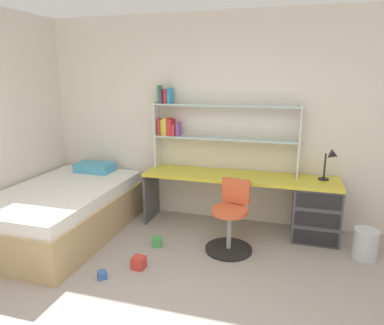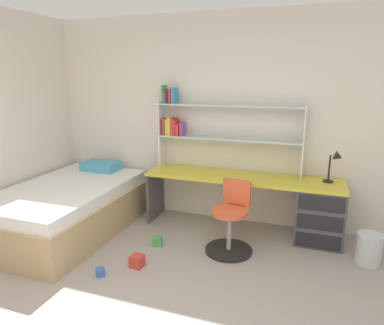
# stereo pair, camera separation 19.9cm
# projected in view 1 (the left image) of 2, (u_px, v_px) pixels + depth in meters

# --- Properties ---
(room_shell) EXTENTS (5.89, 6.44, 2.66)m
(room_shell) POSITION_uv_depth(u_px,v_px,m) (73.00, 133.00, 3.49)
(room_shell) COLOR silver
(room_shell) RESTS_ON ground_plane
(desk) EXTENTS (2.38, 0.55, 0.70)m
(desk) POSITION_uv_depth(u_px,v_px,m) (292.00, 203.00, 4.16)
(desk) COLOR gold
(desk) RESTS_ON ground_plane
(bookshelf_hutch) EXTENTS (1.83, 0.22, 1.07)m
(bookshelf_hutch) POSITION_uv_depth(u_px,v_px,m) (205.00, 123.00, 4.39)
(bookshelf_hutch) COLOR silver
(bookshelf_hutch) RESTS_ON desk
(desk_lamp) EXTENTS (0.20, 0.17, 0.38)m
(desk_lamp) POSITION_uv_depth(u_px,v_px,m) (331.00, 160.00, 3.98)
(desk_lamp) COLOR black
(desk_lamp) RESTS_ON desk
(swivel_chair) EXTENTS (0.52, 0.52, 0.78)m
(swivel_chair) POSITION_uv_depth(u_px,v_px,m) (230.00, 224.00, 3.82)
(swivel_chair) COLOR black
(swivel_chair) RESTS_ON ground_plane
(bed_platform) EXTENTS (1.28, 2.04, 0.71)m
(bed_platform) POSITION_uv_depth(u_px,v_px,m) (63.00, 211.00, 4.23)
(bed_platform) COLOR tan
(bed_platform) RESTS_ON ground_plane
(waste_bin) EXTENTS (0.25, 0.25, 0.32)m
(waste_bin) POSITION_uv_depth(u_px,v_px,m) (365.00, 244.00, 3.67)
(waste_bin) COLOR silver
(waste_bin) RESTS_ON ground_plane
(toy_block_green_0) EXTENTS (0.14, 0.14, 0.11)m
(toy_block_green_0) POSITION_uv_depth(u_px,v_px,m) (157.00, 242.00, 3.96)
(toy_block_green_0) COLOR #479E51
(toy_block_green_0) RESTS_ON ground_plane
(toy_block_red_1) EXTENTS (0.13, 0.13, 0.12)m
(toy_block_red_1) POSITION_uv_depth(u_px,v_px,m) (139.00, 263.00, 3.50)
(toy_block_red_1) COLOR red
(toy_block_red_1) RESTS_ON ground_plane
(toy_block_blue_3) EXTENTS (0.11, 0.11, 0.08)m
(toy_block_blue_3) POSITION_uv_depth(u_px,v_px,m) (102.00, 275.00, 3.32)
(toy_block_blue_3) COLOR #3860B7
(toy_block_blue_3) RESTS_ON ground_plane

